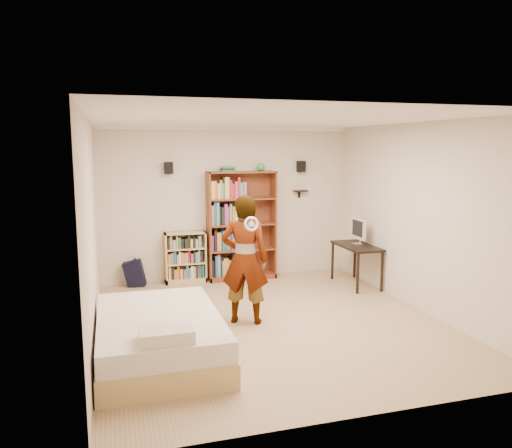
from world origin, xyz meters
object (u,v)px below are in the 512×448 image
(low_bookshelf, at_px, (185,257))
(computer_desk, at_px, (356,265))
(person, at_px, (245,260))
(daybed, at_px, (159,330))
(tall_bookshelf, at_px, (242,226))

(low_bookshelf, relative_size, computer_desk, 0.87)
(low_bookshelf, distance_m, person, 2.34)
(daybed, xyz_separation_m, person, (1.22, 0.81, 0.56))
(low_bookshelf, height_order, person, person)
(low_bookshelf, xyz_separation_m, daybed, (-0.75, -3.06, -0.14))
(daybed, bearing_deg, person, 33.64)
(low_bookshelf, xyz_separation_m, computer_desk, (2.78, -1.01, -0.10))
(computer_desk, relative_size, person, 0.59)
(daybed, relative_size, person, 1.20)
(computer_desk, relative_size, daybed, 0.49)
(low_bookshelf, distance_m, computer_desk, 2.96)
(low_bookshelf, height_order, computer_desk, low_bookshelf)
(person, bearing_deg, low_bookshelf, -54.10)
(computer_desk, xyz_separation_m, daybed, (-3.53, -2.06, -0.04))
(daybed, bearing_deg, tall_bookshelf, 59.85)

